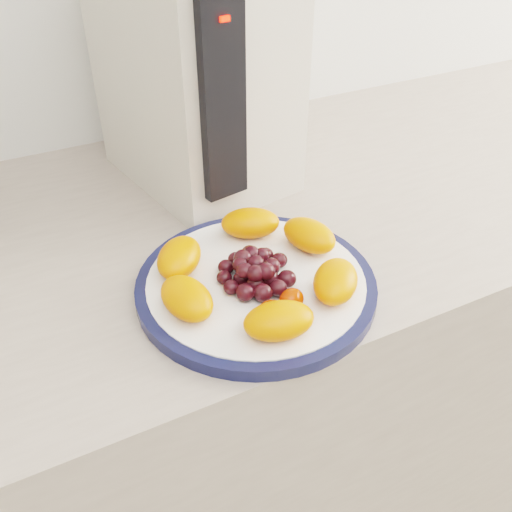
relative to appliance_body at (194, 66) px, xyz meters
name	(u,v)px	position (x,y,z in m)	size (l,w,h in m)	color
counter	(185,434)	(-0.11, -0.12, -0.62)	(3.50, 0.60, 0.90)	#A39385
cabinet_face	(186,444)	(-0.11, -0.12, -0.65)	(3.48, 0.58, 0.84)	#9D7E5C
plate_rim	(256,286)	(-0.05, -0.29, -0.16)	(0.28, 0.28, 0.01)	#13183D
plate_face	(256,285)	(-0.05, -0.29, -0.16)	(0.25, 0.25, 0.02)	white
appliance_body	(194,66)	(0.00, 0.00, 0.00)	(0.19, 0.27, 0.33)	beige
appliance_panel	(222,102)	(-0.02, -0.14, 0.00)	(0.06, 0.02, 0.25)	black
appliance_led	(224,19)	(-0.02, -0.15, 0.10)	(0.01, 0.01, 0.01)	#FF0C05
fruit_plate	(258,270)	(-0.05, -0.29, -0.13)	(0.24, 0.24, 0.03)	#FA5C06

